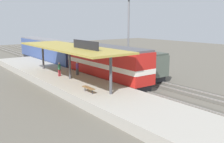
% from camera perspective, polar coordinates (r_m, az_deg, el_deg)
% --- Properties ---
extents(ground_plane, '(120.00, 120.00, 0.00)m').
position_cam_1_polar(ground_plane, '(34.09, 0.58, -1.61)').
color(ground_plane, '#5B564C').
extents(track_near, '(3.20, 110.00, 0.16)m').
position_cam_1_polar(track_near, '(32.93, -2.18, -2.02)').
color(track_near, '#4E4941').
rests_on(track_near, ground).
extents(track_far, '(3.20, 110.00, 0.16)m').
position_cam_1_polar(track_far, '(35.69, 3.89, -1.00)').
color(track_far, '#4E4941').
rests_on(track_far, ground).
extents(platform, '(6.00, 44.00, 0.90)m').
position_cam_1_polar(platform, '(30.52, -9.30, -2.42)').
color(platform, '#9E998E').
rests_on(platform, ground).
extents(station_canopy, '(5.20, 18.00, 4.70)m').
position_cam_1_polar(station_canopy, '(29.75, -9.46, 5.21)').
color(station_canopy, '#47474C').
rests_on(station_canopy, platform).
extents(platform_bench, '(0.44, 1.70, 0.50)m').
position_cam_1_polar(platform_bench, '(24.28, -5.28, -3.69)').
color(platform_bench, '#333338').
rests_on(platform_bench, platform).
extents(locomotive, '(2.93, 14.43, 4.44)m').
position_cam_1_polar(locomotive, '(31.89, -1.48, 1.91)').
color(locomotive, '#28282D').
rests_on(locomotive, track_near).
extents(passenger_carriage_single, '(2.90, 20.00, 4.24)m').
position_cam_1_polar(passenger_carriage_single, '(47.59, -14.23, 4.54)').
color(passenger_carriage_single, '#28282D').
rests_on(passenger_carriage_single, track_near).
extents(freight_car, '(2.80, 12.00, 3.54)m').
position_cam_1_polar(freight_car, '(35.41, 3.82, 2.10)').
color(freight_car, '#28282D').
rests_on(freight_car, track_far).
extents(light_mast, '(1.10, 1.10, 11.70)m').
position_cam_1_polar(light_mast, '(40.03, 3.74, 12.38)').
color(light_mast, slate).
rests_on(light_mast, ground).
extents(person_waiting, '(0.34, 0.34, 1.71)m').
position_cam_1_polar(person_waiting, '(31.87, -11.70, 0.65)').
color(person_waiting, maroon).
rests_on(person_waiting, platform).
extents(person_walking, '(0.34, 0.34, 1.71)m').
position_cam_1_polar(person_walking, '(32.22, -7.78, 0.90)').
color(person_walking, '#4C4C51').
rests_on(person_walking, platform).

